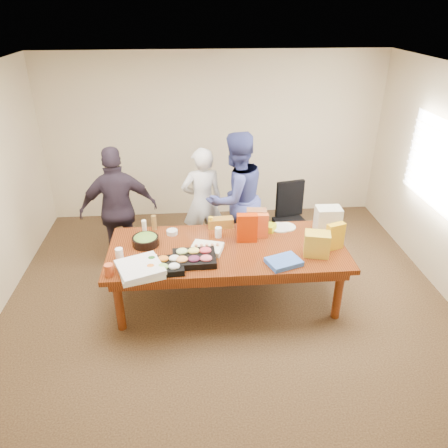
{
  "coord_description": "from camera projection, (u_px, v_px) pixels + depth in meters",
  "views": [
    {
      "loc": [
        -0.39,
        -4.32,
        3.35
      ],
      "look_at": [
        -0.03,
        0.1,
        1.01
      ],
      "focal_mm": 34.24,
      "sensor_mm": 36.0,
      "label": 1
    }
  ],
  "objects": [
    {
      "name": "person_center",
      "position": [
        202.0,
        203.0,
        6.04
      ],
      "size": [
        0.64,
        0.48,
        1.61
      ],
      "primitive_type": "imported",
      "rotation": [
        0.0,
        0.0,
        3.31
      ],
      "color": "silver",
      "rests_on": "floor"
    },
    {
      "name": "window_panel",
      "position": [
        436.0,
        164.0,
        5.42
      ],
      "size": [
        0.03,
        1.4,
        1.1
      ],
      "primitive_type": "cube",
      "color": "white",
      "rests_on": "wall_right"
    },
    {
      "name": "chip_bag_blue",
      "position": [
        284.0,
        262.0,
        4.73
      ],
      "size": [
        0.43,
        0.38,
        0.05
      ],
      "primitive_type": "cube",
      "rotation": [
        0.0,
        0.0,
        0.35
      ],
      "color": "blue",
      "rests_on": "conference_table"
    },
    {
      "name": "window_blinds",
      "position": [
        433.0,
        164.0,
        5.42
      ],
      "size": [
        0.04,
        1.36,
        1.0
      ],
      "primitive_type": "cube",
      "color": "beige",
      "rests_on": "wall_right"
    },
    {
      "name": "person_right",
      "position": [
        236.0,
        198.0,
        5.86
      ],
      "size": [
        1.14,
        1.06,
        1.86
      ],
      "primitive_type": "imported",
      "rotation": [
        0.0,
        0.0,
        3.66
      ],
      "color": "#3A4289",
      "rests_on": "floor"
    },
    {
      "name": "dip_bowl_b",
      "position": [
        172.0,
        232.0,
        5.33
      ],
      "size": [
        0.17,
        0.17,
        0.06
      ],
      "primitive_type": "cylinder",
      "rotation": [
        0.0,
        0.0,
        -0.3
      ],
      "color": "silver",
      "rests_on": "conference_table"
    },
    {
      "name": "plate_b",
      "position": [
        286.0,
        227.0,
        5.49
      ],
      "size": [
        0.27,
        0.27,
        0.02
      ],
      "primitive_type": "cylinder",
      "rotation": [
        0.0,
        0.0,
        0.09
      ],
      "color": "white",
      "rests_on": "conference_table"
    },
    {
      "name": "person_left",
      "position": [
        119.0,
        210.0,
        5.69
      ],
      "size": [
        1.08,
        0.61,
        1.73
      ],
      "primitive_type": "imported",
      "rotation": [
        0.0,
        0.0,
        3.33
      ],
      "color": "#261D27",
      "rests_on": "floor"
    },
    {
      "name": "chip_bag_yellow",
      "position": [
        335.0,
        236.0,
        4.96
      ],
      "size": [
        0.23,
        0.15,
        0.32
      ],
      "primitive_type": "cube",
      "rotation": [
        0.0,
        0.0,
        0.33
      ],
      "color": "gold",
      "rests_on": "conference_table"
    },
    {
      "name": "grocery_bag_yellow",
      "position": [
        317.0,
        244.0,
        4.85
      ],
      "size": [
        0.32,
        0.26,
        0.28
      ],
      "primitive_type": "cube",
      "rotation": [
        0.0,
        0.0,
        -0.24
      ],
      "color": "gold",
      "rests_on": "conference_table"
    },
    {
      "name": "conference_table",
      "position": [
        227.0,
        274.0,
        5.22
      ],
      "size": [
        2.8,
        1.2,
        0.75
      ],
      "primitive_type": "cube",
      "color": "#4C1C0F",
      "rests_on": "floor"
    },
    {
      "name": "red_cup",
      "position": [
        109.0,
        270.0,
        4.52
      ],
      "size": [
        0.11,
        0.11,
        0.13
      ],
      "primitive_type": "cylinder",
      "rotation": [
        0.0,
        0.0,
        -0.21
      ],
      "color": "#BB471F",
      "rests_on": "conference_table"
    },
    {
      "name": "plate_a",
      "position": [
        280.0,
        228.0,
        5.48
      ],
      "size": [
        0.33,
        0.33,
        0.02
      ],
      "primitive_type": "cylinder",
      "rotation": [
        0.0,
        0.0,
        0.25
      ],
      "color": "silver",
      "rests_on": "conference_table"
    },
    {
      "name": "office_chair",
      "position": [
        291.0,
        221.0,
        6.21
      ],
      "size": [
        0.6,
        0.6,
        0.99
      ],
      "primitive_type": "cube",
      "rotation": [
        0.0,
        0.0,
        0.21
      ],
      "color": "black",
      "rests_on": "floor"
    },
    {
      "name": "wall_back",
      "position": [
        214.0,
        138.0,
        6.98
      ],
      "size": [
        5.5,
        0.04,
        2.7
      ],
      "primitive_type": "cube",
      "color": "beige",
      "rests_on": "floor"
    },
    {
      "name": "floor",
      "position": [
        227.0,
        299.0,
        5.4
      ],
      "size": [
        5.5,
        5.0,
        0.02
      ],
      "primitive_type": "cube",
      "color": "#47301E",
      "rests_on": "ground"
    },
    {
      "name": "clear_cup_b",
      "position": [
        138.0,
        245.0,
        5.01
      ],
      "size": [
        0.08,
        0.08,
        0.1
      ],
      "primitive_type": "cylinder",
      "rotation": [
        0.0,
        0.0,
        0.09
      ],
      "color": "white",
      "rests_on": "conference_table"
    },
    {
      "name": "dip_bowl_a",
      "position": [
        245.0,
        235.0,
        5.26
      ],
      "size": [
        0.16,
        0.16,
        0.05
      ],
      "primitive_type": "cylinder",
      "rotation": [
        0.0,
        0.0,
        0.23
      ],
      "color": "beige",
      "rests_on": "conference_table"
    },
    {
      "name": "chip_bag_red",
      "position": [
        247.0,
        228.0,
        5.11
      ],
      "size": [
        0.25,
        0.11,
        0.36
      ],
      "primitive_type": "cube",
      "rotation": [
        0.0,
        0.0,
        -0.05
      ],
      "color": "#BE2C00",
      "rests_on": "conference_table"
    },
    {
      "name": "chip_bag_orange",
      "position": [
        260.0,
        226.0,
        5.21
      ],
      "size": [
        0.2,
        0.09,
        0.31
      ],
      "primitive_type": "cube",
      "rotation": [
        0.0,
        0.0,
        -0.03
      ],
      "color": "#D95721",
      "rests_on": "conference_table"
    },
    {
      "name": "kraft_bag",
      "position": [
        256.0,
        221.0,
        5.3
      ],
      "size": [
        0.26,
        0.17,
        0.32
      ],
      "primitive_type": "cube",
      "rotation": [
        0.0,
        0.0,
        -0.11
      ],
      "color": "brown",
      "rests_on": "conference_table"
    },
    {
      "name": "pizza_box_upper",
      "position": [
        140.0,
        267.0,
        4.54
      ],
      "size": [
        0.58,
        0.58,
        0.05
      ],
      "primitive_type": "cube",
      "rotation": [
        0.0,
        0.0,
        0.39
      ],
      "color": "white",
      "rests_on": "pizza_box_lower"
    },
    {
      "name": "sheet_cake",
      "position": [
        207.0,
        248.0,
        4.97
      ],
      "size": [
        0.42,
        0.36,
        0.06
      ],
      "primitive_type": "cube",
      "rotation": [
        0.0,
        0.0,
        -0.31
      ],
      "color": "white",
      "rests_on": "conference_table"
    },
    {
      "name": "ceiling",
      "position": [
        228.0,
        74.0,
        4.14
      ],
      "size": [
        5.5,
        5.0,
        0.02
      ],
      "primitive_type": "cube",
      "color": "white",
      "rests_on": "wall_back"
    },
    {
      "name": "banana_bunch",
      "position": [
        265.0,
        226.0,
        5.43
      ],
      "size": [
        0.3,
        0.27,
        0.09
      ],
      "primitive_type": "cube",
      "rotation": [
        0.0,
        0.0,
        -0.55
      ],
      "color": "#CCDD10",
      "rests_on": "conference_table"
    },
    {
      "name": "mayo_jar",
      "position": [
        218.0,
        232.0,
        5.25
      ],
      "size": [
        0.09,
        0.09,
        0.13
      ],
      "primitive_type": "cylinder",
      "rotation": [
        0.0,
        0.0,
        0.1
      ],
      "color": "white",
      "rests_on": "conference_table"
    },
    {
      "name": "pizza_box_lower",
      "position": [
        141.0,
        270.0,
        4.58
      ],
      "size": [
        0.55,
        0.55,
        0.05
      ],
      "primitive_type": "cube",
      "rotation": [
        0.0,
        0.0,
        0.29
      ],
      "color": "white",
      "rests_on": "conference_table"
    },
    {
      "name": "wall_front",
      "position": [
        264.0,
        375.0,
        2.57
      ],
      "size": [
        5.5,
        0.04,
        2.7
      ],
      "primitive_type": "cube",
      "color": "beige",
      "rests_on": "floor"
    },
    {
      "name": "clear_cup_a",
      "position": [
        119.0,
        253.0,
        4.82
      ],
      "size": [
        0.11,
        0.11,
        0.12
      ],
      "primitive_type": "cylinder",
      "rotation": [
        0.0,
        0.0,
        -0.22
      ],
      "color": "white",
      "rests_on": "conference_table"
    },
    {
      "name": "bread_loaf",
      "position": [
        221.0,
        223.0,
        5.48
      ],
      "size": [
        0.32,
        0.16,
        0.13
      ],
      "primitive_type": "cube",
      "rotation": [
        0.0,
        0.0,
        0.08
      ],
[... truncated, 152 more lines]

